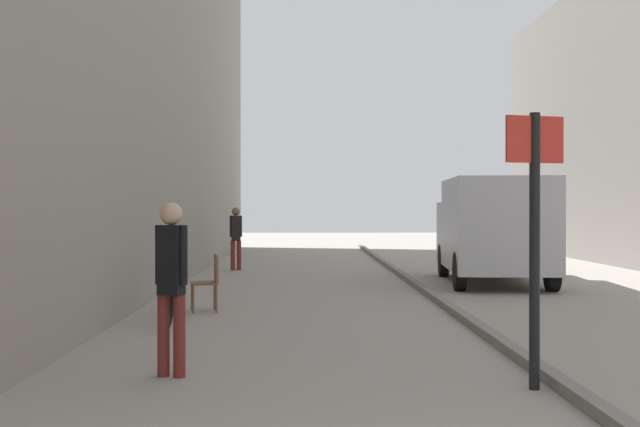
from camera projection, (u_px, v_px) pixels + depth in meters
ground_plane at (350, 302)px, 14.26m from camera, size 80.00×80.00×0.00m
kerb_strip at (437, 299)px, 14.29m from camera, size 0.16×40.00×0.12m
pedestrian_main_foreground at (236, 234)px, 21.60m from camera, size 0.34×0.23×1.72m
pedestrian_mid_block at (171, 276)px, 7.96m from camera, size 0.34×0.25×1.76m
delivery_van at (493, 228)px, 17.79m from camera, size 2.46×5.07×2.35m
street_sign_post at (535, 225)px, 7.40m from camera, size 0.59×0.19×2.60m
bicycle_leaning at (174, 297)px, 11.78m from camera, size 0.10×1.77×0.98m
cafe_chair_near_window at (209, 278)px, 12.99m from camera, size 0.52×0.52×0.94m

